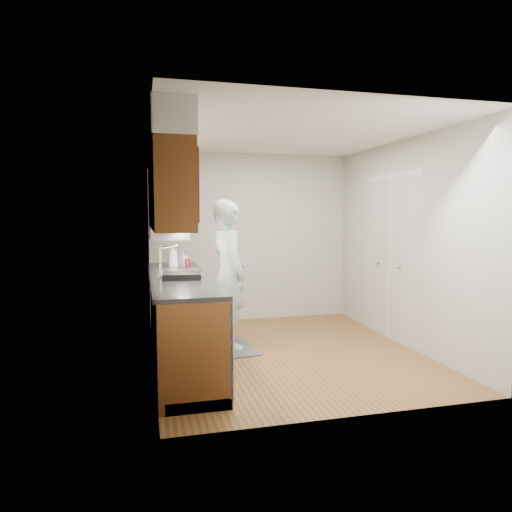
% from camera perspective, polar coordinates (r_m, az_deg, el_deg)
% --- Properties ---
extents(floor, '(3.50, 3.50, 0.00)m').
position_cam_1_polar(floor, '(5.43, 3.75, -11.89)').
color(floor, brown).
rests_on(floor, ground).
extents(ceiling, '(3.50, 3.50, 0.00)m').
position_cam_1_polar(ceiling, '(5.27, 3.91, 15.10)').
color(ceiling, white).
rests_on(ceiling, wall_left).
extents(wall_left, '(0.02, 3.50, 2.50)m').
position_cam_1_polar(wall_left, '(4.95, -12.94, 1.09)').
color(wall_left, '#B9B8AE').
rests_on(wall_left, floor).
extents(wall_right, '(0.02, 3.50, 2.50)m').
position_cam_1_polar(wall_right, '(5.84, 17.99, 1.57)').
color(wall_right, '#B9B8AE').
rests_on(wall_right, floor).
extents(wall_back, '(3.00, 0.02, 2.50)m').
position_cam_1_polar(wall_back, '(6.88, -0.65, 2.34)').
color(wall_back, '#B9B8AE').
rests_on(wall_back, floor).
extents(counter, '(0.64, 2.80, 1.30)m').
position_cam_1_polar(counter, '(5.07, -9.34, -7.45)').
color(counter, brown).
rests_on(counter, floor).
extents(upper_cabinets, '(0.47, 2.80, 1.21)m').
position_cam_1_polar(upper_cabinets, '(5.00, -11.16, 9.18)').
color(upper_cabinets, brown).
rests_on(upper_cabinets, wall_left).
extents(closet_door, '(0.02, 1.22, 2.05)m').
position_cam_1_polar(closet_door, '(6.10, 16.34, -0.36)').
color(closet_door, silver).
rests_on(closet_door, wall_right).
extents(floor_mat, '(0.62, 0.93, 0.02)m').
position_cam_1_polar(floor_mat, '(5.59, -3.40, -11.28)').
color(floor_mat, '#5B5B5D').
rests_on(floor_mat, floor).
extents(person, '(0.61, 0.79, 1.98)m').
position_cam_1_polar(person, '(5.39, -3.46, -1.05)').
color(person, '#A5C7C8').
rests_on(person, floor_mat).
extents(soap_bottle_a, '(0.16, 0.16, 0.30)m').
position_cam_1_polar(soap_bottle_a, '(5.60, -10.31, -0.02)').
color(soap_bottle_a, silver).
rests_on(soap_bottle_a, counter).
extents(soap_bottle_b, '(0.13, 0.13, 0.21)m').
position_cam_1_polar(soap_bottle_b, '(5.74, -9.12, -0.35)').
color(soap_bottle_b, silver).
rests_on(soap_bottle_b, counter).
extents(soap_bottle_c, '(0.18, 0.18, 0.17)m').
position_cam_1_polar(soap_bottle_c, '(5.82, -10.23, -0.50)').
color(soap_bottle_c, silver).
rests_on(soap_bottle_c, counter).
extents(soda_can, '(0.06, 0.06, 0.11)m').
position_cam_1_polar(soda_can, '(5.65, -8.56, -0.93)').
color(soda_can, '#C2213D').
rests_on(soda_can, counter).
extents(steel_can, '(0.09, 0.09, 0.13)m').
position_cam_1_polar(steel_can, '(5.79, -9.61, -0.72)').
color(steel_can, '#A5A5AA').
rests_on(steel_can, counter).
extents(dish_rack, '(0.42, 0.36, 0.06)m').
position_cam_1_polar(dish_rack, '(4.73, -9.21, -2.45)').
color(dish_rack, black).
rests_on(dish_rack, counter).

